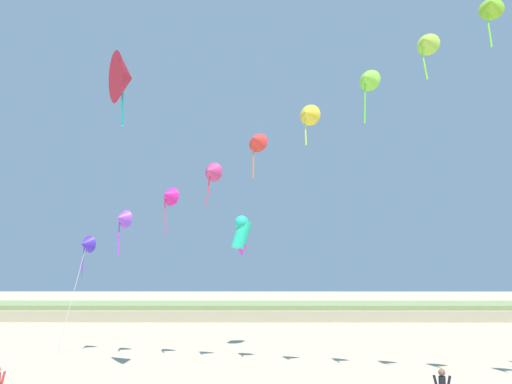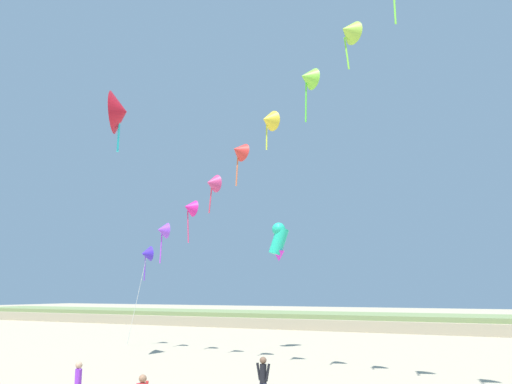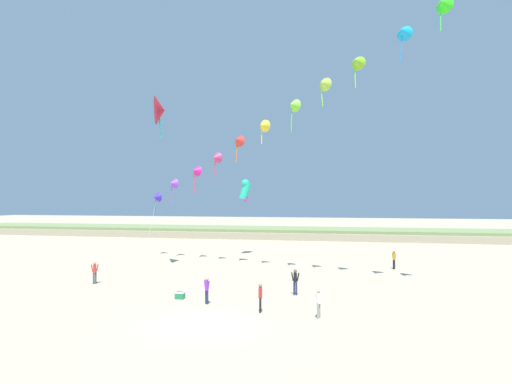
{
  "view_description": "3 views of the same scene",
  "coord_description": "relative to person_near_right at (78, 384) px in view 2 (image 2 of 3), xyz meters",
  "views": [
    {
      "loc": [
        -2.15,
        -11.6,
        4.95
      ],
      "look_at": [
        -2.28,
        11.14,
        8.25
      ],
      "focal_mm": 38.0,
      "sensor_mm": 36.0,
      "label": 1
    },
    {
      "loc": [
        12.26,
        -9.9,
        3.9
      ],
      "look_at": [
        2.17,
        10.08,
        7.99
      ],
      "focal_mm": 38.0,
      "sensor_mm": 36.0,
      "label": 2
    },
    {
      "loc": [
        6.43,
        -19.43,
        6.36
      ],
      "look_at": [
        -0.04,
        13.91,
        6.98
      ],
      "focal_mm": 28.0,
      "sensor_mm": 36.0,
      "label": 3
    }
  ],
  "objects": [
    {
      "name": "kite_banner_string",
      "position": [
        1.5,
        11.33,
        12.0
      ],
      "size": [
        28.54,
        15.17,
        19.72
      ],
      "color": "#4027C7"
    },
    {
      "name": "dune_ridge",
      "position": [
        1.14,
        43.25,
        -0.18
      ],
      "size": [
        120.0,
        10.93,
        1.54
      ],
      "color": "tan",
      "rests_on": "ground"
    },
    {
      "name": "person_far_right",
      "position": [
        5.07,
        3.28,
        0.05
      ],
      "size": [
        0.6,
        0.23,
        1.71
      ],
      "color": "#282D4C",
      "rests_on": "ground"
    },
    {
      "name": "large_kite_mid_trail",
      "position": [
        -2.18,
        20.63,
        6.44
      ],
      "size": [
        1.67,
        1.41,
        2.69
      ],
      "color": "#23C49A"
    },
    {
      "name": "person_near_right",
      "position": [
        0.0,
        0.0,
        0.0
      ],
      "size": [
        0.5,
        0.41,
        1.63
      ],
      "color": "#282D4C",
      "rests_on": "ground"
    },
    {
      "name": "large_kite_low_lead",
      "position": [
        -7.66,
        10.0,
        13.39
      ],
      "size": [
        2.15,
        2.74,
        3.76
      ],
      "color": "red"
    }
  ]
}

